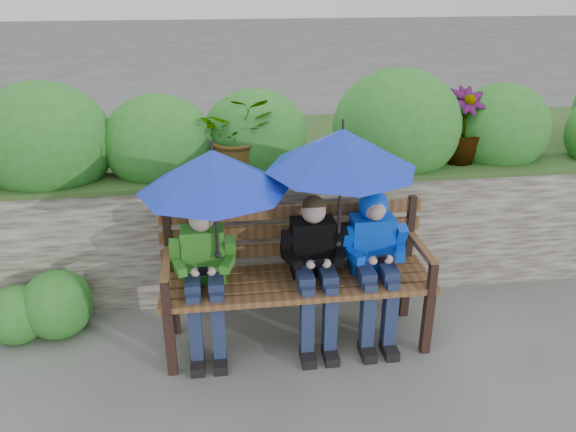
{
  "coord_description": "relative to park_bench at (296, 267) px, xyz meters",
  "views": [
    {
      "loc": [
        -0.47,
        -3.4,
        2.5
      ],
      "look_at": [
        0.0,
        0.1,
        0.95
      ],
      "focal_mm": 35.0,
      "sensor_mm": 36.0,
      "label": 1
    }
  ],
  "objects": [
    {
      "name": "boy_left",
      "position": [
        -0.64,
        -0.08,
        0.06
      ],
      "size": [
        0.44,
        0.5,
        1.09
      ],
      "color": "#287C22",
      "rests_on": "ground"
    },
    {
      "name": "garden_backdrop",
      "position": [
        -0.04,
        1.5,
        0.11
      ],
      "size": [
        8.0,
        2.87,
        1.87
      ],
      "color": "brown",
      "rests_on": "ground"
    },
    {
      "name": "boy_middle",
      "position": [
        0.12,
        -0.08,
        0.07
      ],
      "size": [
        0.45,
        0.52,
        1.11
      ],
      "color": "black",
      "rests_on": "ground"
    },
    {
      "name": "umbrella_left",
      "position": [
        -0.54,
        -0.1,
        0.78
      ],
      "size": [
        0.97,
        0.97,
        0.81
      ],
      "color": "#142DC6",
      "rests_on": "ground"
    },
    {
      "name": "ground",
      "position": [
        -0.05,
        -0.05,
        -0.57
      ],
      "size": [
        60.0,
        60.0,
        0.0
      ],
      "primitive_type": "plane",
      "color": "#535448",
      "rests_on": "ground"
    },
    {
      "name": "umbrella_right",
      "position": [
        0.28,
        -0.08,
        0.88
      ],
      "size": [
        1.0,
        1.0,
        0.89
      ],
      "color": "#142DC6",
      "rests_on": "ground"
    },
    {
      "name": "boy_right",
      "position": [
        0.55,
        -0.07,
        0.11
      ],
      "size": [
        0.45,
        0.55,
        1.12
      ],
      "color": "#0027E1",
      "rests_on": "ground"
    },
    {
      "name": "park_bench",
      "position": [
        0.0,
        0.0,
        0.0
      ],
      "size": [
        1.89,
        0.56,
        1.0
      ],
      "color": "black",
      "rests_on": "ground"
    }
  ]
}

